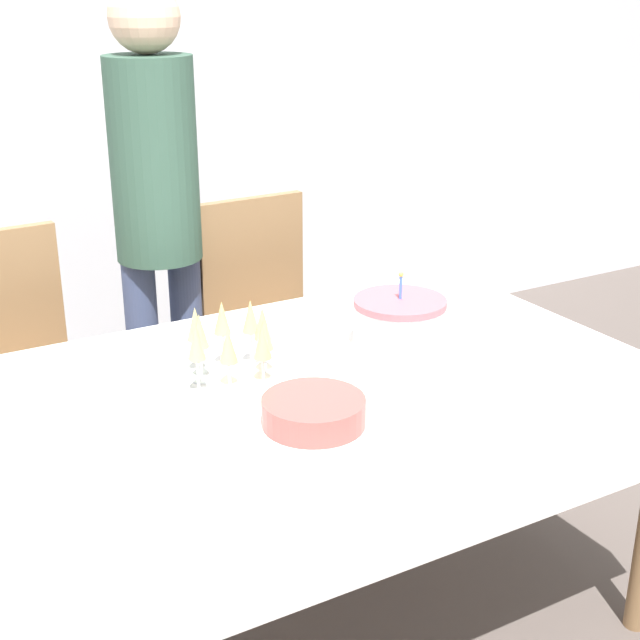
# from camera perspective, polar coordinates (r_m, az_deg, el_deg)

# --- Properties ---
(ground_plane) EXTENTS (12.00, 12.00, 0.00)m
(ground_plane) POSITION_cam_1_polar(r_m,az_deg,el_deg) (2.58, -3.11, -19.61)
(ground_plane) COLOR #564C47
(wall_back) EXTENTS (8.00, 0.05, 2.70)m
(wall_back) POSITION_cam_1_polar(r_m,az_deg,el_deg) (3.77, -17.13, 15.08)
(wall_back) COLOR silver
(wall_back) RESTS_ON ground_plane
(dining_table) EXTENTS (1.95, 1.06, 0.75)m
(dining_table) POSITION_cam_1_polar(r_m,az_deg,el_deg) (2.21, -3.44, -6.68)
(dining_table) COLOR white
(dining_table) RESTS_ON ground_plane
(dining_chair_far_left) EXTENTS (0.45, 0.45, 0.98)m
(dining_chair_far_left) POSITION_cam_1_polar(r_m,az_deg,el_deg) (2.88, -18.93, -3.46)
(dining_chair_far_left) COLOR olive
(dining_chair_far_left) RESTS_ON ground_plane
(dining_chair_far_right) EXTENTS (0.44, 0.44, 0.98)m
(dining_chair_far_right) POSITION_cam_1_polar(r_m,az_deg,el_deg) (3.13, -3.35, -0.37)
(dining_chair_far_right) COLOR olive
(dining_chair_far_right) RESTS_ON ground_plane
(birthday_cake) EXTENTS (0.25, 0.25, 0.21)m
(birthday_cake) POSITION_cam_1_polar(r_m,az_deg,el_deg) (2.38, 5.11, -0.20)
(birthday_cake) COLOR white
(birthday_cake) RESTS_ON dining_table
(champagne_tray) EXTENTS (0.32, 0.32, 0.18)m
(champagne_tray) POSITION_cam_1_polar(r_m,az_deg,el_deg) (2.17, -5.64, -1.71)
(champagne_tray) COLOR silver
(champagne_tray) RESTS_ON dining_table
(plate_stack_main) EXTENTS (0.23, 0.23, 0.06)m
(plate_stack_main) POSITION_cam_1_polar(r_m,az_deg,el_deg) (1.98, -0.41, -5.89)
(plate_stack_main) COLOR #CC4C47
(plate_stack_main) RESTS_ON dining_table
(plate_stack_dessert) EXTENTS (0.18, 0.18, 0.03)m
(plate_stack_dessert) POSITION_cam_1_polar(r_m,az_deg,el_deg) (2.14, -4.06, -4.15)
(plate_stack_dessert) COLOR silver
(plate_stack_dessert) RESTS_ON dining_table
(cake_knife) EXTENTS (0.27, 0.16, 0.00)m
(cake_knife) POSITION_cam_1_polar(r_m,az_deg,el_deg) (2.30, 9.06, -2.99)
(cake_knife) COLOR silver
(cake_knife) RESTS_ON dining_table
(fork_pile) EXTENTS (0.17, 0.07, 0.02)m
(fork_pile) POSITION_cam_1_polar(r_m,az_deg,el_deg) (1.77, -17.52, -11.37)
(fork_pile) COLOR silver
(fork_pile) RESTS_ON dining_table
(napkin_pile) EXTENTS (0.15, 0.15, 0.01)m
(napkin_pile) POSITION_cam_1_polar(r_m,az_deg,el_deg) (1.87, -17.68, -9.63)
(napkin_pile) COLOR white
(napkin_pile) RESTS_ON dining_table
(person_standing) EXTENTS (0.28, 0.28, 1.69)m
(person_standing) POSITION_cam_1_polar(r_m,az_deg,el_deg) (2.95, -10.43, 7.73)
(person_standing) COLOR #3F4C72
(person_standing) RESTS_ON ground_plane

